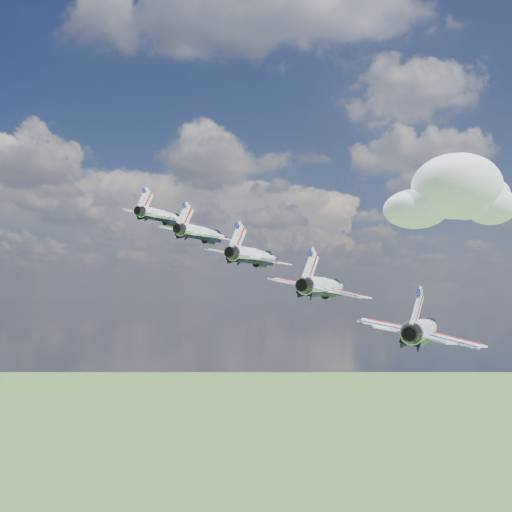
% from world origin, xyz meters
% --- Properties ---
extents(cloud_far, '(57.22, 44.96, 22.48)m').
position_xyz_m(cloud_far, '(53.43, 198.94, 177.23)').
color(cloud_far, white).
extents(jet_0, '(13.45, 15.94, 5.81)m').
position_xyz_m(jet_0, '(-23.99, 31.12, 149.08)').
color(jet_0, silver).
extents(jet_1, '(13.45, 15.94, 5.81)m').
position_xyz_m(jet_1, '(-15.90, 22.63, 145.47)').
color(jet_1, white).
extents(jet_2, '(13.45, 15.94, 5.81)m').
position_xyz_m(jet_2, '(-7.81, 14.15, 141.86)').
color(jet_2, white).
extents(jet_3, '(13.45, 15.94, 5.81)m').
position_xyz_m(jet_3, '(0.29, 5.67, 138.25)').
color(jet_3, white).
extents(jet_4, '(13.45, 15.94, 5.81)m').
position_xyz_m(jet_4, '(8.38, -2.81, 134.64)').
color(jet_4, white).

